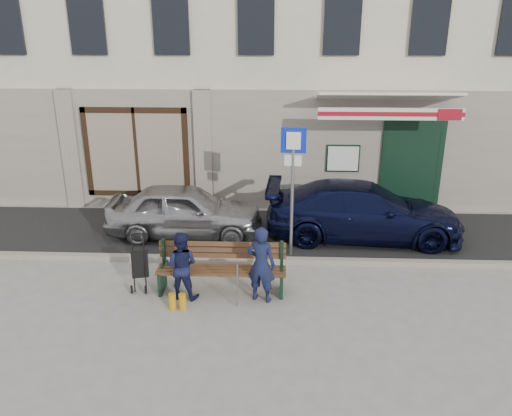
# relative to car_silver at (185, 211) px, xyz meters

# --- Properties ---
(ground) EXTENTS (80.00, 80.00, 0.00)m
(ground) POSITION_rel_car_silver_xyz_m (1.60, -2.95, -0.62)
(ground) COLOR #9E9991
(ground) RESTS_ON ground
(asphalt_lane) EXTENTS (60.00, 3.20, 0.01)m
(asphalt_lane) POSITION_rel_car_silver_xyz_m (1.60, 0.15, -0.62)
(asphalt_lane) COLOR #282828
(asphalt_lane) RESTS_ON ground
(curb) EXTENTS (60.00, 0.18, 0.12)m
(curb) POSITION_rel_car_silver_xyz_m (1.60, -1.45, -0.56)
(curb) COLOR #9E9384
(curb) RESTS_ON ground
(building) EXTENTS (20.00, 8.27, 10.00)m
(building) POSITION_rel_car_silver_xyz_m (1.61, 5.50, 4.35)
(building) COLOR beige
(building) RESTS_ON ground
(car_silver) EXTENTS (3.66, 1.49, 1.24)m
(car_silver) POSITION_rel_car_silver_xyz_m (0.00, 0.00, 0.00)
(car_silver) COLOR #A9A9AD
(car_silver) RESTS_ON ground
(car_navy) EXTENTS (4.63, 2.08, 1.32)m
(car_navy) POSITION_rel_car_silver_xyz_m (4.20, 0.04, 0.04)
(car_navy) COLOR black
(car_navy) RESTS_ON ground
(parking_sign) EXTENTS (0.52, 0.09, 2.80)m
(parking_sign) POSITION_rel_car_silver_xyz_m (2.49, -1.02, 1.27)
(parking_sign) COLOR gray
(parking_sign) RESTS_ON ground
(bench) EXTENTS (2.40, 1.17, 0.98)m
(bench) POSITION_rel_car_silver_xyz_m (1.11, -2.69, -0.16)
(bench) COLOR brown
(bench) RESTS_ON ground
(man) EXTENTS (0.60, 0.47, 1.43)m
(man) POSITION_rel_car_silver_xyz_m (1.91, -2.97, 0.09)
(man) COLOR #151A3B
(man) RESTS_ON ground
(woman) EXTENTS (0.69, 0.58, 1.28)m
(woman) POSITION_rel_car_silver_xyz_m (0.46, -2.92, 0.02)
(woman) COLOR #141838
(woman) RESTS_ON ground
(stroller) EXTENTS (0.36, 0.47, 1.06)m
(stroller) POSITION_rel_car_silver_xyz_m (-0.39, -2.63, -0.15)
(stroller) COLOR black
(stroller) RESTS_ON ground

